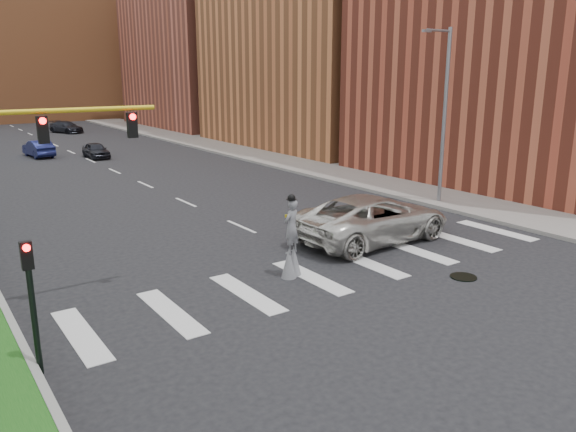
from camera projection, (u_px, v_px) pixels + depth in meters
The scene contains 15 objects.
ground_plane at pixel (359, 278), 19.17m from camera, with size 160.00×160.00×0.00m, color black.
sidewalk_right at pixel (270, 157), 45.95m from camera, with size 5.00×90.00×0.18m, color gray.
manhole at pixel (463, 277), 19.22m from camera, with size 0.90×0.90×0.04m, color black.
building_near at pixel (544, 3), 34.91m from camera, with size 16.00×20.00×22.00m, color #963C29.
building_mid at pixel (325, 15), 52.20m from camera, with size 16.00×22.00×24.00m, color #BD6B3B.
building_far at pixel (209, 47), 71.84m from camera, with size 16.00×22.00×20.00m, color #A7523D.
building_backdrop at pixel (37, 57), 82.42m from camera, with size 26.00×14.00×18.00m, color #BD6B3B.
streetlight at pixel (444, 111), 28.73m from camera, with size 2.05×0.20×9.00m.
traffic_signal at pixel (17, 174), 15.15m from camera, with size 5.30×0.23×6.20m.
secondary_signal at pixel (32, 296), 12.62m from camera, with size 0.25×0.21×3.23m.
stilt_performer at pixel (291, 244), 19.05m from camera, with size 0.82×0.67×2.90m.
suv_crossing at pixel (373, 218), 23.20m from camera, with size 3.22×6.99×1.94m, color beige.
car_near at pixel (96, 150), 45.90m from camera, with size 1.49×3.69×1.26m, color black.
car_mid at pixel (38, 148), 46.53m from camera, with size 1.48×4.24×1.40m, color navy.
car_far at pixel (66, 127), 64.94m from camera, with size 1.88×4.62×1.34m, color black.
Camera 1 is at (-12.23, -13.48, 6.82)m, focal length 35.00 mm.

